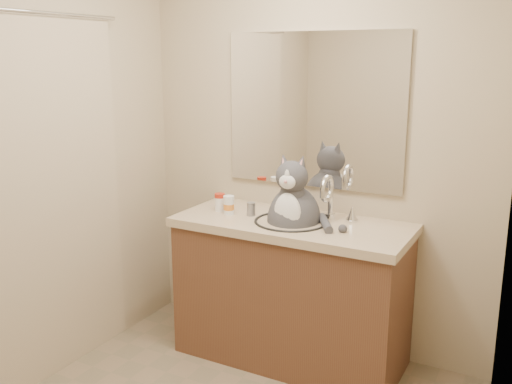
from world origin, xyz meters
TOP-DOWN VIEW (x-y plane):
  - room at (0.00, 0.00)m, footprint 2.22×2.52m
  - vanity at (0.00, 0.96)m, footprint 1.34×0.59m
  - mirror at (0.00, 1.24)m, footprint 1.10×0.02m
  - shower_curtain at (-1.05, 0.10)m, footprint 0.02×1.30m
  - cat at (0.01, 0.96)m, footprint 0.45×0.36m
  - pill_bottle_redcap at (-0.48, 0.95)m, footprint 0.07×0.07m
  - pill_bottle_orange at (-0.39, 0.92)m, footprint 0.07×0.07m
  - grey_canister at (-0.26, 0.95)m, footprint 0.06×0.06m

SIDE VIEW (x-z plane):
  - vanity at x=0.00m, z-range -0.12..1.00m
  - cat at x=0.01m, z-range 0.58..1.18m
  - grey_canister at x=-0.26m, z-range 0.85..0.93m
  - pill_bottle_orange at x=-0.39m, z-range 0.85..0.96m
  - pill_bottle_redcap at x=-0.48m, z-range 0.85..0.96m
  - shower_curtain at x=-1.05m, z-range 0.06..2.00m
  - room at x=0.00m, z-range -0.01..2.41m
  - mirror at x=0.00m, z-range 1.00..1.90m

